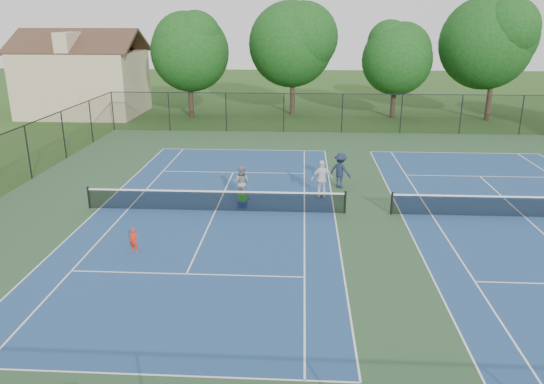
# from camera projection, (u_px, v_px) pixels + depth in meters

# --- Properties ---
(ground) EXTENTS (140.00, 140.00, 0.00)m
(ground) POSITION_uv_depth(u_px,v_px,m) (368.00, 214.00, 24.16)
(ground) COLOR #234716
(ground) RESTS_ON ground
(court_pad) EXTENTS (36.00, 36.00, 0.01)m
(court_pad) POSITION_uv_depth(u_px,v_px,m) (368.00, 214.00, 24.16)
(court_pad) COLOR #29492C
(court_pad) RESTS_ON ground
(tennis_court_left) EXTENTS (12.00, 23.83, 1.07)m
(tennis_court_left) POSITION_uv_depth(u_px,v_px,m) (216.00, 209.00, 24.52)
(tennis_court_left) COLOR navy
(tennis_court_left) RESTS_ON ground
(tennis_court_right) EXTENTS (12.00, 23.83, 1.07)m
(tennis_court_right) POSITION_uv_depth(u_px,v_px,m) (525.00, 215.00, 23.75)
(tennis_court_right) COLOR navy
(tennis_court_right) RESTS_ON ground
(perimeter_fence) EXTENTS (36.08, 36.08, 3.02)m
(perimeter_fence) POSITION_uv_depth(u_px,v_px,m) (370.00, 180.00, 23.66)
(perimeter_fence) COLOR black
(perimeter_fence) RESTS_ON ground
(tree_back_a) EXTENTS (6.80, 6.80, 9.15)m
(tree_back_a) POSITION_uv_depth(u_px,v_px,m) (188.00, 48.00, 45.74)
(tree_back_a) COLOR #2D2116
(tree_back_a) RESTS_ON ground
(tree_back_b) EXTENTS (7.60, 7.60, 10.03)m
(tree_back_b) POSITION_uv_depth(u_px,v_px,m) (293.00, 40.00, 46.97)
(tree_back_b) COLOR #2D2116
(tree_back_b) RESTS_ON ground
(tree_back_c) EXTENTS (6.00, 6.00, 8.40)m
(tree_back_c) POSITION_uv_depth(u_px,v_px,m) (396.00, 54.00, 45.88)
(tree_back_c) COLOR #2D2116
(tree_back_c) RESTS_ON ground
(tree_back_d) EXTENTS (7.80, 7.80, 10.37)m
(tree_back_d) POSITION_uv_depth(u_px,v_px,m) (497.00, 39.00, 44.07)
(tree_back_d) COLOR #2D2116
(tree_back_d) RESTS_ON ground
(clapboard_house) EXTENTS (10.80, 8.10, 7.65)m
(clapboard_house) POSITION_uv_depth(u_px,v_px,m) (84.00, 80.00, 48.15)
(clapboard_house) COLOR tan
(clapboard_house) RESTS_ON ground
(child_player) EXTENTS (0.40, 0.32, 0.96)m
(child_player) POSITION_uv_depth(u_px,v_px,m) (134.00, 240.00, 20.10)
(child_player) COLOR red
(child_player) RESTS_ON ground
(instructor) EXTENTS (0.95, 0.82, 1.69)m
(instructor) POSITION_uv_depth(u_px,v_px,m) (241.00, 182.00, 25.92)
(instructor) COLOR gray
(instructor) RESTS_ON ground
(bystander_a) EXTENTS (1.19, 0.73, 1.89)m
(bystander_a) POSITION_uv_depth(u_px,v_px,m) (322.00, 179.00, 26.13)
(bystander_a) COLOR white
(bystander_a) RESTS_ON ground
(bystander_b) EXTENTS (1.38, 1.22, 1.85)m
(bystander_b) POSITION_uv_depth(u_px,v_px,m) (340.00, 171.00, 27.64)
(bystander_b) COLOR #192137
(bystander_b) RESTS_ON ground
(ball_crate) EXTENTS (0.44, 0.42, 0.32)m
(ball_crate) POSITION_uv_depth(u_px,v_px,m) (243.00, 204.00, 24.94)
(ball_crate) COLOR navy
(ball_crate) RESTS_ON ground
(ball_hopper) EXTENTS (0.40, 0.35, 0.37)m
(ball_hopper) POSITION_uv_depth(u_px,v_px,m) (242.00, 197.00, 24.84)
(ball_hopper) COLOR green
(ball_hopper) RESTS_ON ball_crate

